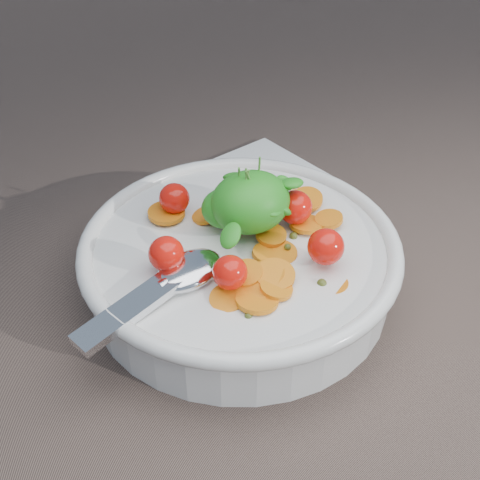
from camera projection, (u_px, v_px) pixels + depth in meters
name	position (u px, v px, depth m)	size (l,w,h in m)	color
ground	(267.00, 300.00, 0.59)	(6.00, 6.00, 0.00)	brown
bowl	(240.00, 259.00, 0.58)	(0.33, 0.30, 0.13)	silver
napkin	(253.00, 182.00, 0.75)	(0.16, 0.14, 0.01)	white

